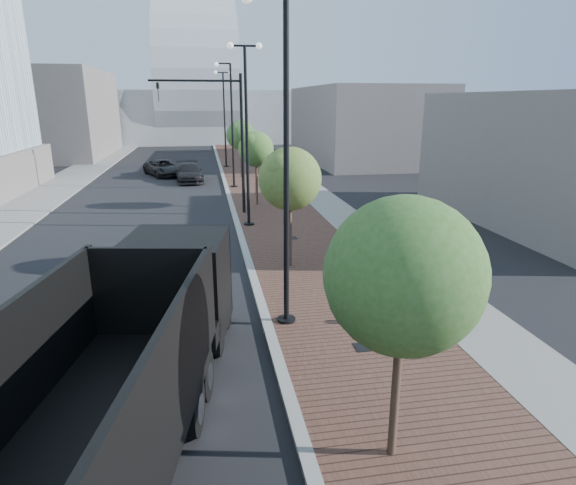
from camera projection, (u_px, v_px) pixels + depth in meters
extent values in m
cube|color=#4C2D23|center=(262.00, 175.00, 43.52)|extent=(7.00, 140.00, 0.12)
cube|color=slate|center=(291.00, 174.00, 43.96)|extent=(2.40, 140.00, 0.13)
cube|color=gray|center=(223.00, 176.00, 42.94)|extent=(0.30, 140.00, 0.14)
cube|color=slate|center=(69.00, 180.00, 40.79)|extent=(4.00, 140.00, 0.12)
cube|color=black|center=(178.00, 285.00, 13.07)|extent=(3.03, 3.11, 2.70)
cube|color=black|center=(191.00, 294.00, 14.76)|extent=(2.54, 0.95, 1.35)
cube|color=black|center=(166.00, 333.00, 11.82)|extent=(2.70, 1.28, 0.52)
cube|color=black|center=(151.00, 430.00, 6.13)|extent=(1.82, 9.41, 2.07)
cube|color=black|center=(150.00, 293.00, 10.49)|extent=(2.57, 0.58, 2.07)
cylinder|color=black|center=(135.00, 335.00, 12.84)|extent=(0.51, 1.18, 1.14)
cylinder|color=silver|center=(135.00, 335.00, 12.84)|extent=(0.46, 0.67, 0.62)
cylinder|color=black|center=(216.00, 335.00, 12.83)|extent=(0.51, 1.18, 1.14)
cylinder|color=silver|center=(216.00, 335.00, 12.83)|extent=(0.46, 0.67, 0.62)
cylinder|color=black|center=(151.00, 310.00, 14.37)|extent=(0.51, 1.18, 1.14)
cylinder|color=silver|center=(151.00, 310.00, 14.37)|extent=(0.46, 0.67, 0.62)
cylinder|color=black|center=(224.00, 310.00, 14.36)|extent=(0.51, 1.18, 1.14)
cylinder|color=silver|center=(224.00, 310.00, 14.36)|extent=(0.46, 0.67, 0.62)
cylinder|color=black|center=(86.00, 408.00, 9.77)|extent=(0.51, 1.18, 1.14)
cylinder|color=silver|center=(86.00, 408.00, 9.77)|extent=(0.46, 0.67, 0.62)
cylinder|color=black|center=(193.00, 409.00, 9.76)|extent=(0.51, 1.18, 1.14)
cylinder|color=silver|center=(193.00, 409.00, 9.76)|extent=(0.46, 0.67, 0.62)
cylinder|color=black|center=(107.00, 376.00, 10.92)|extent=(0.51, 1.18, 1.14)
cylinder|color=silver|center=(107.00, 376.00, 10.92)|extent=(0.46, 0.67, 0.62)
cylinder|color=black|center=(203.00, 376.00, 10.91)|extent=(0.51, 1.18, 1.14)
cylinder|color=silver|center=(203.00, 376.00, 10.91)|extent=(0.46, 0.67, 0.62)
imported|color=white|center=(96.00, 338.00, 12.18)|extent=(3.46, 5.09, 1.59)
imported|color=black|center=(164.00, 168.00, 43.34)|extent=(4.26, 5.72, 1.44)
imported|color=black|center=(189.00, 173.00, 40.29)|extent=(2.59, 5.37, 1.51)
imported|color=black|center=(460.00, 298.00, 14.28)|extent=(0.68, 0.45, 1.87)
cylinder|color=black|center=(286.00, 321.00, 14.69)|extent=(0.56, 0.56, 0.20)
cylinder|color=black|center=(286.00, 173.00, 13.41)|extent=(0.16, 0.16, 9.00)
cylinder|color=black|center=(249.00, 225.00, 26.03)|extent=(0.56, 0.56, 0.20)
cylinder|color=black|center=(247.00, 140.00, 24.74)|extent=(0.16, 0.16, 9.00)
cylinder|color=black|center=(245.00, 46.00, 23.46)|extent=(1.40, 0.10, 0.10)
sphere|color=silver|center=(230.00, 45.00, 23.35)|extent=(0.32, 0.32, 0.32)
sphere|color=silver|center=(259.00, 46.00, 23.58)|extent=(0.32, 0.32, 0.32)
cylinder|color=black|center=(234.00, 187.00, 37.36)|extent=(0.56, 0.56, 0.20)
cylinder|color=black|center=(232.00, 127.00, 36.08)|extent=(0.16, 0.16, 9.00)
cylinder|color=black|center=(223.00, 63.00, 34.72)|extent=(1.00, 0.10, 0.10)
sphere|color=silver|center=(216.00, 64.00, 34.65)|extent=(0.32, 0.32, 0.32)
cylinder|color=black|center=(226.00, 167.00, 48.69)|extent=(0.56, 0.56, 0.20)
cylinder|color=black|center=(225.00, 121.00, 47.41)|extent=(0.16, 0.16, 9.00)
cylinder|color=black|center=(223.00, 72.00, 46.13)|extent=(1.40, 0.10, 0.10)
sphere|color=silver|center=(216.00, 72.00, 46.02)|extent=(0.32, 0.32, 0.32)
sphere|color=silver|center=(230.00, 72.00, 46.25)|extent=(0.32, 0.32, 0.32)
cylinder|color=black|center=(242.00, 147.00, 27.75)|extent=(0.18, 0.18, 8.00)
cylinder|color=black|center=(195.00, 81.00, 26.32)|extent=(5.00, 0.12, 0.12)
imported|color=black|center=(158.00, 92.00, 26.16)|extent=(0.16, 0.20, 1.00)
cylinder|color=#382619|center=(396.00, 378.00, 8.73)|extent=(0.16, 0.16, 3.47)
sphere|color=#2E561D|center=(404.00, 276.00, 8.17)|extent=(2.76, 2.76, 2.76)
sphere|color=#2E561D|center=(417.00, 282.00, 8.59)|extent=(1.93, 1.93, 1.93)
sphere|color=#2E561D|center=(395.00, 263.00, 7.73)|extent=(1.66, 1.66, 1.66)
cylinder|color=#382619|center=(290.00, 228.00, 19.13)|extent=(0.16, 0.16, 3.41)
sphere|color=#486221|center=(290.00, 179.00, 18.57)|extent=(2.45, 2.45, 2.45)
sphere|color=#486221|center=(299.00, 184.00, 18.99)|extent=(1.72, 1.72, 1.72)
sphere|color=#486221|center=(284.00, 171.00, 18.14)|extent=(1.47, 1.47, 1.47)
cylinder|color=#382619|center=(257.00, 180.00, 30.46)|extent=(0.16, 0.16, 3.42)
sphere|color=#3A6322|center=(256.00, 149.00, 29.90)|extent=(2.20, 2.20, 2.20)
sphere|color=#3A6322|center=(262.00, 152.00, 30.32)|extent=(1.54, 1.54, 1.54)
sphere|color=#3A6322|center=(252.00, 144.00, 29.47)|extent=(1.32, 1.32, 1.32)
cylinder|color=#382619|center=(241.00, 158.00, 41.79)|extent=(0.16, 0.16, 3.44)
sphere|color=#29511B|center=(241.00, 135.00, 41.23)|extent=(2.47, 2.47, 2.47)
sphere|color=#29511B|center=(245.00, 138.00, 41.65)|extent=(1.73, 1.73, 1.73)
sphere|color=#29511B|center=(237.00, 131.00, 40.80)|extent=(1.48, 1.48, 1.48)
cube|color=#A0A7AA|center=(199.00, 115.00, 83.99)|extent=(50.00, 28.00, 8.00)
cube|color=#655D5A|center=(44.00, 114.00, 57.12)|extent=(14.00, 20.00, 10.00)
cube|color=#69625F|center=(361.00, 124.00, 53.91)|extent=(12.00, 22.00, 8.00)
cube|color=#635C59|center=(572.00, 159.00, 26.05)|extent=(10.00, 16.00, 7.00)
cube|color=black|center=(364.00, 347.00, 13.09)|extent=(0.50, 0.50, 0.02)
cube|color=black|center=(292.00, 238.00, 23.48)|extent=(0.50, 0.50, 0.02)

